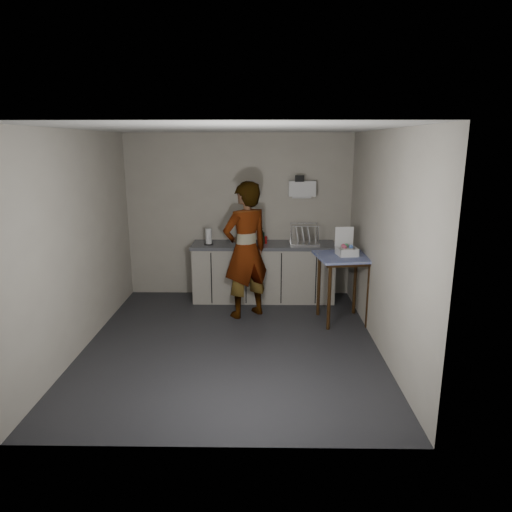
{
  "coord_description": "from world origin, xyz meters",
  "views": [
    {
      "loc": [
        0.38,
        -5.27,
        2.45
      ],
      "look_at": [
        0.3,
        0.45,
        1.02
      ],
      "focal_mm": 32.0,
      "sensor_mm": 36.0,
      "label": 1
    }
  ],
  "objects_px": {
    "side_table": "(344,264)",
    "dark_bottle": "(248,235)",
    "kitchen_counter": "(264,273)",
    "paper_towel": "(209,237)",
    "soap_bottle": "(262,236)",
    "dish_rack": "(304,239)",
    "bakery_box": "(346,249)",
    "standing_man": "(246,250)",
    "soda_can": "(265,240)"
  },
  "relations": [
    {
      "from": "side_table",
      "to": "soda_can",
      "type": "xyz_separation_m",
      "value": [
        -1.08,
        0.93,
        0.14
      ]
    },
    {
      "from": "soda_can",
      "to": "dish_rack",
      "type": "bearing_deg",
      "value": -0.86
    },
    {
      "from": "kitchen_counter",
      "to": "soap_bottle",
      "type": "relative_size",
      "value": 8.42
    },
    {
      "from": "dish_rack",
      "to": "bakery_box",
      "type": "height_order",
      "value": "bakery_box"
    },
    {
      "from": "soda_can",
      "to": "bakery_box",
      "type": "bearing_deg",
      "value": -39.02
    },
    {
      "from": "kitchen_counter",
      "to": "paper_towel",
      "type": "relative_size",
      "value": 8.85
    },
    {
      "from": "kitchen_counter",
      "to": "dark_bottle",
      "type": "bearing_deg",
      "value": 178.94
    },
    {
      "from": "dark_bottle",
      "to": "paper_towel",
      "type": "height_order",
      "value": "dark_bottle"
    },
    {
      "from": "standing_man",
      "to": "bakery_box",
      "type": "xyz_separation_m",
      "value": [
        1.39,
        -0.16,
        0.06
      ]
    },
    {
      "from": "paper_towel",
      "to": "dish_rack",
      "type": "height_order",
      "value": "dish_rack"
    },
    {
      "from": "soda_can",
      "to": "dish_rack",
      "type": "height_order",
      "value": "dish_rack"
    },
    {
      "from": "soda_can",
      "to": "dish_rack",
      "type": "xyz_separation_m",
      "value": [
        0.6,
        -0.01,
        0.01
      ]
    },
    {
      "from": "kitchen_counter",
      "to": "dish_rack",
      "type": "height_order",
      "value": "dish_rack"
    },
    {
      "from": "soap_bottle",
      "to": "paper_towel",
      "type": "distance_m",
      "value": 0.82
    },
    {
      "from": "standing_man",
      "to": "dish_rack",
      "type": "relative_size",
      "value": 4.33
    },
    {
      "from": "soda_can",
      "to": "side_table",
      "type": "bearing_deg",
      "value": -40.95
    },
    {
      "from": "soda_can",
      "to": "dark_bottle",
      "type": "bearing_deg",
      "value": -177.7
    },
    {
      "from": "soap_bottle",
      "to": "bakery_box",
      "type": "height_order",
      "value": "bakery_box"
    },
    {
      "from": "soap_bottle",
      "to": "paper_towel",
      "type": "relative_size",
      "value": 1.05
    },
    {
      "from": "kitchen_counter",
      "to": "dish_rack",
      "type": "xyz_separation_m",
      "value": [
        0.62,
        0.01,
        0.55
      ]
    },
    {
      "from": "side_table",
      "to": "standing_man",
      "type": "xyz_separation_m",
      "value": [
        -1.35,
        0.2,
        0.14
      ]
    },
    {
      "from": "soda_can",
      "to": "paper_towel",
      "type": "xyz_separation_m",
      "value": [
        -0.88,
        -0.08,
        0.06
      ]
    },
    {
      "from": "side_table",
      "to": "bakery_box",
      "type": "bearing_deg",
      "value": 42.5
    },
    {
      "from": "side_table",
      "to": "kitchen_counter",
      "type": "bearing_deg",
      "value": 132.25
    },
    {
      "from": "kitchen_counter",
      "to": "soap_bottle",
      "type": "bearing_deg",
      "value": -118.8
    },
    {
      "from": "kitchen_counter",
      "to": "side_table",
      "type": "height_order",
      "value": "side_table"
    },
    {
      "from": "kitchen_counter",
      "to": "side_table",
      "type": "xyz_separation_m",
      "value": [
        1.1,
        -0.92,
        0.4
      ]
    },
    {
      "from": "soda_can",
      "to": "paper_towel",
      "type": "height_order",
      "value": "paper_towel"
    },
    {
      "from": "soda_can",
      "to": "dark_bottle",
      "type": "distance_m",
      "value": 0.28
    },
    {
      "from": "soap_bottle",
      "to": "bakery_box",
      "type": "xyz_separation_m",
      "value": [
        1.16,
        -0.83,
        -0.01
      ]
    },
    {
      "from": "soap_bottle",
      "to": "dark_bottle",
      "type": "height_order",
      "value": "soap_bottle"
    },
    {
      "from": "standing_man",
      "to": "soda_can",
      "type": "relative_size",
      "value": 16.87
    },
    {
      "from": "kitchen_counter",
      "to": "soda_can",
      "type": "height_order",
      "value": "soda_can"
    },
    {
      "from": "kitchen_counter",
      "to": "standing_man",
      "type": "bearing_deg",
      "value": -109.43
    },
    {
      "from": "soda_can",
      "to": "soap_bottle",
      "type": "bearing_deg",
      "value": -127.02
    },
    {
      "from": "bakery_box",
      "to": "paper_towel",
      "type": "bearing_deg",
      "value": 149.01
    },
    {
      "from": "side_table",
      "to": "dark_bottle",
      "type": "distance_m",
      "value": 1.65
    },
    {
      "from": "dish_rack",
      "to": "soap_bottle",
      "type": "bearing_deg",
      "value": -174.53
    },
    {
      "from": "dark_bottle",
      "to": "paper_towel",
      "type": "xyz_separation_m",
      "value": [
        -0.6,
        -0.07,
        -0.01
      ]
    },
    {
      "from": "side_table",
      "to": "paper_towel",
      "type": "bearing_deg",
      "value": 148.46
    },
    {
      "from": "paper_towel",
      "to": "dish_rack",
      "type": "relative_size",
      "value": 0.56
    },
    {
      "from": "soap_bottle",
      "to": "dish_rack",
      "type": "relative_size",
      "value": 0.59
    },
    {
      "from": "kitchen_counter",
      "to": "side_table",
      "type": "distance_m",
      "value": 1.49
    },
    {
      "from": "side_table",
      "to": "paper_towel",
      "type": "height_order",
      "value": "paper_towel"
    },
    {
      "from": "standing_man",
      "to": "dark_bottle",
      "type": "distance_m",
      "value": 0.73
    },
    {
      "from": "soap_bottle",
      "to": "soda_can",
      "type": "height_order",
      "value": "soap_bottle"
    },
    {
      "from": "dish_rack",
      "to": "bakery_box",
      "type": "distance_m",
      "value": 1.02
    },
    {
      "from": "kitchen_counter",
      "to": "standing_man",
      "type": "height_order",
      "value": "standing_man"
    },
    {
      "from": "bakery_box",
      "to": "kitchen_counter",
      "type": "bearing_deg",
      "value": 133.5
    },
    {
      "from": "paper_towel",
      "to": "dish_rack",
      "type": "xyz_separation_m",
      "value": [
        1.48,
        0.07,
        -0.05
      ]
    }
  ]
}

